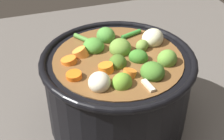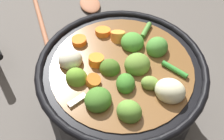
{
  "view_description": "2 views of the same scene",
  "coord_description": "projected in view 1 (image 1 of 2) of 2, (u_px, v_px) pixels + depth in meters",
  "views": [
    {
      "loc": [
        0.44,
        -0.16,
        0.46
      ],
      "look_at": [
        0.01,
        -0.02,
        0.14
      ],
      "focal_mm": 50.64,
      "sensor_mm": 36.0,
      "label": 1
    },
    {
      "loc": [
        0.17,
        0.24,
        0.51
      ],
      "look_at": [
        0.01,
        -0.01,
        0.14
      ],
      "focal_mm": 46.26,
      "sensor_mm": 36.0,
      "label": 2
    }
  ],
  "objects": [
    {
      "name": "cooking_pot",
      "position": [
        118.0,
        87.0,
        0.6
      ],
      "size": [
        0.28,
        0.28,
        0.18
      ],
      "color": "black",
      "rests_on": "ground_plane"
    },
    {
      "name": "ground_plane",
      "position": [
        117.0,
        118.0,
        0.65
      ],
      "size": [
        1.1,
        1.1,
        0.0
      ],
      "primitive_type": "plane",
      "color": "#514C47"
    }
  ]
}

